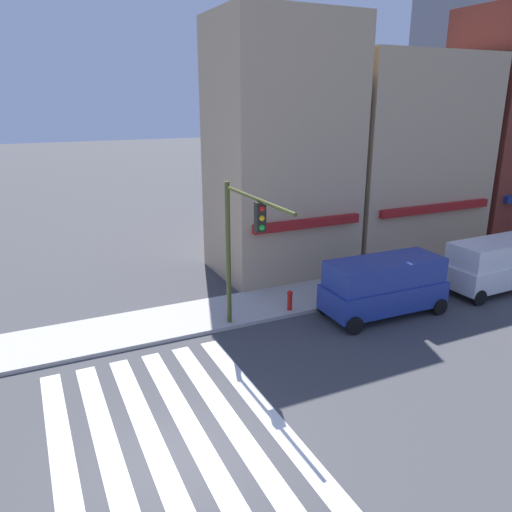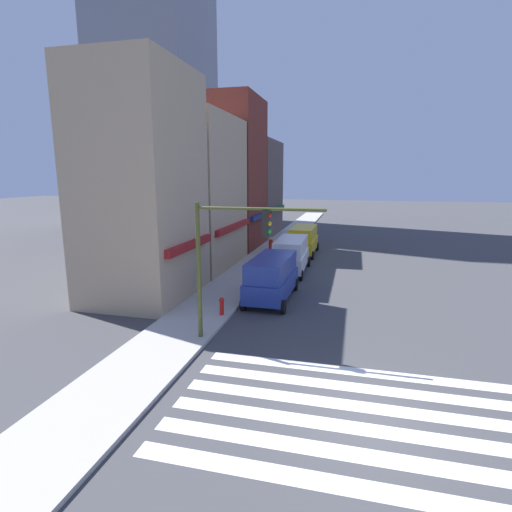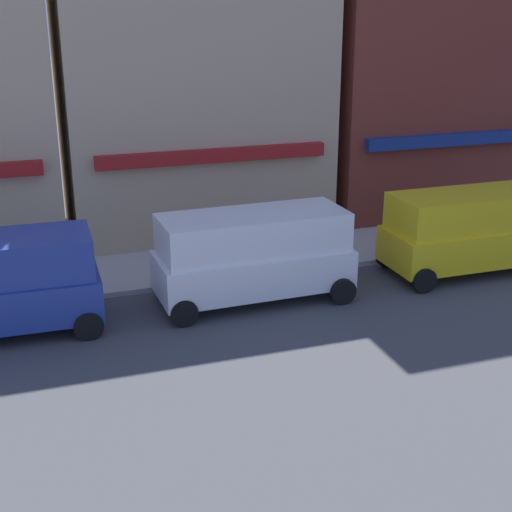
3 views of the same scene
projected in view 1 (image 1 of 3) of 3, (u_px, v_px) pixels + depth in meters
ground_plane at (182, 457)px, 12.23m from camera, size 200.00×200.00×0.00m
sidewalk_left at (122, 331)px, 18.67m from camera, size 120.00×3.00×0.15m
crosswalk_stripes at (182, 457)px, 12.23m from camera, size 5.92×10.80×0.01m
storefront_row at (466, 146)px, 28.96m from camera, size 31.13×5.30×13.31m
traffic_signal at (241, 236)px, 17.12m from camera, size 0.32×4.99×5.59m
van_blue at (384, 285)px, 19.94m from camera, size 5.04×2.22×2.34m
van_white at (497, 263)px, 22.57m from camera, size 5.05×2.22×2.34m
pedestrian_red_jacket at (504, 247)px, 25.66m from camera, size 0.32×0.32×1.77m
fire_hydrant at (290, 299)px, 20.24m from camera, size 0.24×0.24×0.84m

